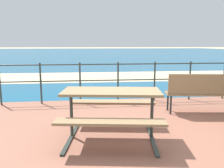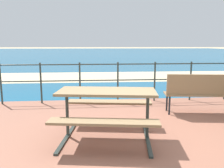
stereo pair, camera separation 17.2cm
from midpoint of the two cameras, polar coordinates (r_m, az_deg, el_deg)
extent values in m
plane|color=tan|center=(4.01, 5.08, -13.16)|extent=(240.00, 240.00, 0.00)
cube|color=#935B47|center=(4.00, 5.09, -12.77)|extent=(6.40, 5.20, 0.06)
cube|color=#145B84|center=(43.65, -5.73, 7.61)|extent=(90.00, 90.00, 0.01)
cube|color=beige|center=(11.34, -2.73, 1.83)|extent=(54.03, 3.97, 0.01)
cube|color=#8C704C|center=(3.67, -1.49, -1.89)|extent=(1.61, 0.88, 0.04)
cube|color=#8C704C|center=(3.21, -2.06, -9.31)|extent=(1.55, 0.49, 0.04)
cube|color=#8C704C|center=(4.29, -1.03, -4.43)|extent=(1.55, 0.49, 0.04)
cylinder|color=#2D3833|center=(3.86, -11.15, -7.30)|extent=(0.06, 0.06, 0.76)
cube|color=#2D3833|center=(3.98, -10.98, -12.32)|extent=(0.27, 1.38, 0.03)
cylinder|color=#2D3833|center=(3.79, 8.42, -7.56)|extent=(0.06, 0.06, 0.76)
cube|color=#2D3833|center=(3.91, 8.29, -12.66)|extent=(0.27, 1.38, 0.03)
cube|color=#8C704C|center=(5.47, 20.49, -2.22)|extent=(1.66, 0.62, 0.04)
cube|color=#8C704C|center=(5.26, 21.29, -0.07)|extent=(1.61, 0.29, 0.44)
cylinder|color=#1E2328|center=(5.46, 12.59, -4.13)|extent=(0.04, 0.04, 0.42)
cylinder|color=#1E2328|center=(5.18, 13.25, -4.92)|extent=(0.04, 0.04, 0.42)
cylinder|color=#2D3833|center=(6.43, -26.41, -0.05)|extent=(0.04, 0.04, 1.04)
cylinder|color=#2D3833|center=(6.16, -17.78, 0.12)|extent=(0.04, 0.04, 1.04)
cylinder|color=#2D3833|center=(6.05, -8.60, 0.31)|extent=(0.04, 0.04, 1.04)
cylinder|color=#2D3833|center=(6.10, 0.67, 0.49)|extent=(0.04, 0.04, 1.04)
cylinder|color=#2D3833|center=(6.30, 9.58, 0.65)|extent=(0.04, 0.04, 1.04)
cylinder|color=#2D3833|center=(6.64, 17.76, 0.78)|extent=(0.04, 0.04, 1.04)
cylinder|color=#2D3833|center=(7.10, 25.01, 0.89)|extent=(0.04, 0.04, 1.04)
cylinder|color=#2D3833|center=(6.04, 0.68, 4.88)|extent=(5.90, 0.03, 0.03)
cylinder|color=#2D3833|center=(6.09, 0.67, 0.97)|extent=(5.90, 0.03, 0.03)
camera|label=1|loc=(0.09, -90.78, -0.13)|focal=37.40mm
camera|label=2|loc=(0.09, 89.22, 0.13)|focal=37.40mm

